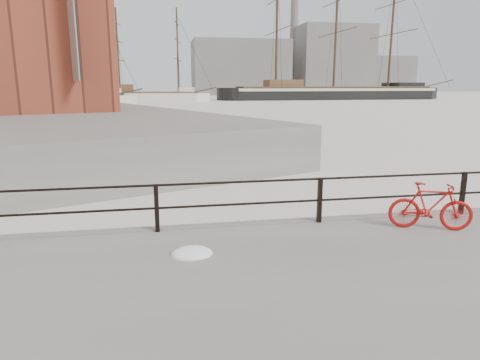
{
  "coord_description": "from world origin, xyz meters",
  "views": [
    {
      "loc": [
        -6.82,
        -8.71,
        3.31
      ],
      "look_at": [
        -4.97,
        1.5,
        1.0
      ],
      "focal_mm": 32.0,
      "sensor_mm": 36.0,
      "label": 1
    }
  ],
  "objects_px": {
    "schooner_left": "(70,104)",
    "barque_black": "(333,99)",
    "schooner_mid": "(150,101)",
    "bicycle": "(431,206)"
  },
  "relations": [
    {
      "from": "barque_black",
      "to": "bicycle",
      "type": "bearing_deg",
      "value": -112.99
    },
    {
      "from": "bicycle",
      "to": "schooner_left",
      "type": "bearing_deg",
      "value": 127.73
    },
    {
      "from": "bicycle",
      "to": "schooner_left",
      "type": "distance_m",
      "value": 77.1
    },
    {
      "from": "barque_black",
      "to": "schooner_mid",
      "type": "relative_size",
      "value": 2.33
    },
    {
      "from": "schooner_mid",
      "to": "schooner_left",
      "type": "bearing_deg",
      "value": -132.4
    },
    {
      "from": "barque_black",
      "to": "schooner_mid",
      "type": "distance_m",
      "value": 42.67
    },
    {
      "from": "bicycle",
      "to": "barque_black",
      "type": "bearing_deg",
      "value": 90.43
    },
    {
      "from": "schooner_left",
      "to": "barque_black",
      "type": "bearing_deg",
      "value": 25.86
    },
    {
      "from": "schooner_mid",
      "to": "schooner_left",
      "type": "relative_size",
      "value": 1.06
    },
    {
      "from": "bicycle",
      "to": "schooner_left",
      "type": "relative_size",
      "value": 0.07
    }
  ]
}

